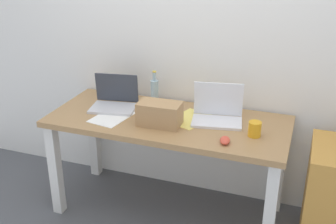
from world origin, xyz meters
TOP-DOWN VIEW (x-y plane):
  - ground_plane at (0.00, 0.00)m, footprint 8.00×8.00m
  - back_wall at (0.00, 0.40)m, footprint 5.20×0.08m
  - desk at (0.00, 0.00)m, footprint 1.62×0.68m
  - laptop_left at (-0.43, 0.06)m, footprint 0.35×0.29m
  - laptop_right at (0.32, 0.08)m, footprint 0.36×0.26m
  - beer_bottle at (-0.18, 0.22)m, footprint 0.06×0.06m
  - computer_mouse at (0.44, -0.22)m, footprint 0.08×0.11m
  - cardboard_box at (-0.02, -0.10)m, footprint 0.28×0.17m
  - coffee_mug at (0.59, -0.06)m, footprint 0.08×0.08m
  - paper_sheet_front_left at (-0.37, -0.10)m, footprint 0.26×0.33m
  - paper_sheet_near_back at (0.14, 0.05)m, footprint 0.29×0.35m

SIDE VIEW (x-z plane):
  - ground_plane at x=0.00m, z-range 0.00..0.00m
  - desk at x=0.00m, z-range 0.26..1.00m
  - paper_sheet_front_left at x=-0.37m, z-range 0.74..0.74m
  - paper_sheet_near_back at x=0.14m, z-range 0.74..0.74m
  - computer_mouse at x=0.44m, z-range 0.74..0.77m
  - coffee_mug at x=0.59m, z-range 0.74..0.84m
  - laptop_left at x=-0.43m, z-range 0.68..0.91m
  - laptop_right at x=0.32m, z-range 0.68..0.92m
  - cardboard_box at x=-0.02m, z-range 0.74..0.89m
  - beer_bottle at x=-0.18m, z-range 0.71..0.97m
  - back_wall at x=0.00m, z-range 0.00..2.60m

